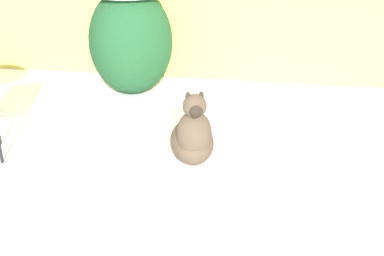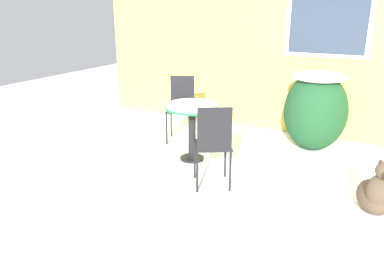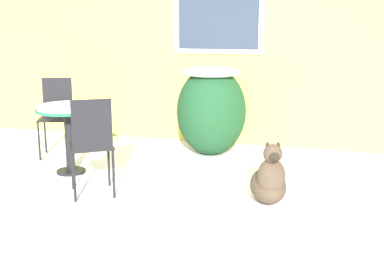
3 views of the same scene
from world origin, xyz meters
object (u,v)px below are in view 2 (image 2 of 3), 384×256
patio_table (192,115)px  patio_chair_near_table (181,105)px  patio_chair_far_side (213,143)px  dog (377,193)px

patio_table → patio_chair_near_table: 0.83m
patio_chair_near_table → patio_chair_far_side: (1.12, -1.25, 0.00)m
patio_table → patio_chair_near_table: bearing=129.7°
patio_chair_near_table → dog: (2.77, -1.00, -0.32)m
patio_chair_near_table → patio_chair_far_side: bearing=-68.9°
patio_table → dog: patio_table is taller
patio_chair_far_side → dog: (1.65, 0.25, -0.32)m
patio_table → patio_chair_far_side: bearing=-45.9°
dog → patio_chair_near_table: bearing=144.4°
patio_chair_far_side → dog: bearing=156.4°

